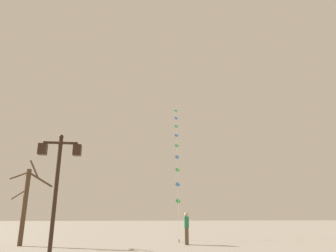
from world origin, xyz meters
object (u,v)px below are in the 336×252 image
twin_lantern_lamp_post (58,171)px  bare_tree (26,202)px  kite_flyer (186,227)px  kite_train (177,153)px

twin_lantern_lamp_post → bare_tree: bare_tree is taller
twin_lantern_lamp_post → kite_flyer: size_ratio=2.55×
kite_train → bare_tree: 12.92m
twin_lantern_lamp_post → bare_tree: size_ratio=0.96×
kite_train → bare_tree: kite_train is taller
kite_train → kite_flyer: 9.77m
bare_tree → kite_flyer: bearing=-2.8°
twin_lantern_lamp_post → kite_flyer: 8.85m
kite_train → bare_tree: bearing=-142.4°
twin_lantern_lamp_post → kite_train: (6.61, 14.14, 3.67)m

